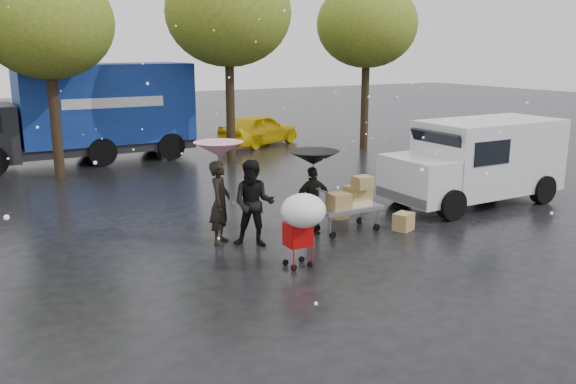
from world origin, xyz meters
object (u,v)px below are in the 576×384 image
vendor_cart (351,200)px  shopping_cart (302,215)px  blue_truck (83,113)px  yellow_taxi (259,129)px  person_pink (220,203)px  person_black (313,200)px  white_van (478,160)px

vendor_cart → shopping_cart: 2.75m
blue_truck → yellow_taxi: size_ratio=2.10×
person_pink → blue_truck: (-0.46, 11.19, 0.87)m
person_pink → person_black: bearing=-61.6°
shopping_cart → blue_truck: blue_truck is taller
white_van → blue_truck: bearing=124.6°
person_pink → vendor_cart: 2.98m
shopping_cart → yellow_taxi: bearing=66.0°
person_pink → person_black: 2.12m
blue_truck → person_pink: bearing=-87.7°
white_van → yellow_taxi: (-0.56, 11.71, -0.49)m
vendor_cart → yellow_taxi: yellow_taxi is taller
person_pink → shopping_cart: person_pink is taller
blue_truck → white_van: bearing=-55.4°
person_pink → yellow_taxi: bearing=7.8°
blue_truck → yellow_taxi: bearing=2.8°
shopping_cart → yellow_taxi: shopping_cart is taller
vendor_cart → white_van: 4.49m
white_van → yellow_taxi: bearing=92.7°
white_van → yellow_taxi: size_ratio=1.24×
shopping_cart → white_van: (6.67, 2.04, 0.10)m
shopping_cart → white_van: 6.97m
vendor_cart → shopping_cart: (-2.22, -1.58, 0.34)m
person_black → blue_truck: size_ratio=0.18×
person_black → person_pink: bearing=-1.2°
person_black → yellow_taxi: person_black is taller
person_pink → blue_truck: bearing=40.7°
yellow_taxi → vendor_cart: bearing=139.3°
person_pink → white_van: bearing=-53.0°
vendor_cart → white_van: size_ratio=0.31×
person_pink → vendor_cart: person_pink is taller
shopping_cart → blue_truck: (-1.15, 13.40, 0.69)m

